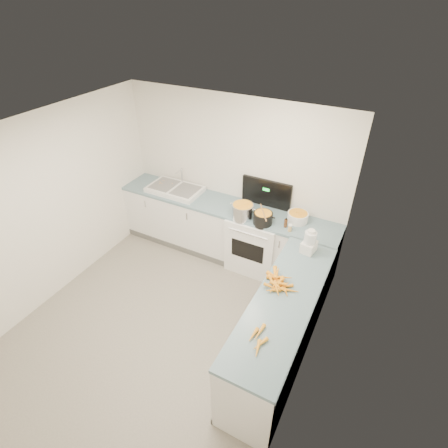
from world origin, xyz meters
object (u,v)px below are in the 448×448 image
at_px(black_pot, 263,219).
at_px(spice_jar, 290,228).
at_px(sink, 175,189).
at_px(extract_bottle, 286,223).
at_px(steel_pot, 243,211).
at_px(mixing_bowl, 298,217).
at_px(food_processor, 309,242).
at_px(stove, 256,240).

relative_size(black_pot, spice_jar, 3.02).
bearing_deg(sink, extract_bottle, -3.87).
relative_size(sink, spice_jar, 9.75).
xyz_separation_m(extract_bottle, spice_jar, (0.08, -0.07, -0.01)).
xyz_separation_m(sink, extract_bottle, (1.91, -0.13, 0.02)).
distance_m(black_pot, spice_jar, 0.40).
bearing_deg(extract_bottle, steel_pot, -175.24).
xyz_separation_m(steel_pot, mixing_bowl, (0.73, 0.26, -0.03)).
bearing_deg(steel_pot, black_pot, -2.44).
height_order(sink, food_processor, food_processor).
xyz_separation_m(stove, extract_bottle, (0.46, -0.11, 0.52)).
bearing_deg(black_pot, extract_bottle, 11.93).
distance_m(stove, spice_jar, 0.76).
height_order(steel_pot, black_pot, steel_pot).
height_order(spice_jar, food_processor, food_processor).
bearing_deg(mixing_bowl, food_processor, -60.67).
distance_m(stove, food_processor, 1.18).
distance_m(sink, steel_pot, 1.29).
height_order(steel_pot, food_processor, food_processor).
relative_size(steel_pot, black_pot, 1.17).
distance_m(steel_pot, mixing_bowl, 0.77).
relative_size(steel_pot, extract_bottle, 2.63).
xyz_separation_m(sink, steel_pot, (1.28, -0.18, 0.06)).
relative_size(stove, extract_bottle, 11.53).
relative_size(black_pot, extract_bottle, 2.25).
xyz_separation_m(steel_pot, spice_jar, (0.71, -0.01, -0.05)).
height_order(black_pot, food_processor, food_processor).
distance_m(sink, extract_bottle, 1.91).
height_order(mixing_bowl, food_processor, food_processor).
relative_size(mixing_bowl, spice_jar, 3.30).
relative_size(stove, steel_pot, 4.38).
relative_size(sink, food_processor, 2.65).
height_order(steel_pot, spice_jar, steel_pot).
bearing_deg(sink, steel_pot, -8.06).
bearing_deg(sink, spice_jar, -5.62).
xyz_separation_m(stove, steel_pot, (-0.17, -0.17, 0.56)).
bearing_deg(steel_pot, sink, 171.94).
bearing_deg(sink, stove, -0.62).
bearing_deg(sink, mixing_bowl, 2.29).
bearing_deg(extract_bottle, sink, 176.13).
distance_m(sink, spice_jar, 2.00).
height_order(steel_pot, mixing_bowl, steel_pot).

